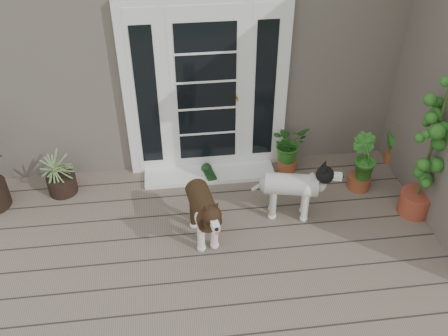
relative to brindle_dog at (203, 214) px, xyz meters
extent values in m
cube|color=#6B5B4C|center=(0.37, -0.92, -0.39)|extent=(6.20, 4.60, 0.12)
cube|color=#665E54|center=(0.37, 3.33, 1.10)|extent=(7.40, 4.00, 3.10)
cube|color=white|center=(0.17, 1.28, 0.75)|extent=(1.90, 0.14, 2.15)
cube|color=white|center=(0.17, 1.08, -0.30)|extent=(1.60, 0.40, 0.05)
imported|color=#2B641C|center=(1.15, 1.08, -0.05)|extent=(0.58, 0.58, 0.56)
imported|color=#215317|center=(1.93, 0.62, -0.07)|extent=(0.48, 0.48, 0.52)
imported|color=#1B611F|center=(2.59, 1.08, -0.01)|extent=(0.53, 0.53, 0.63)
camera|label=1|loc=(-0.26, -3.80, 3.42)|focal=39.59mm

